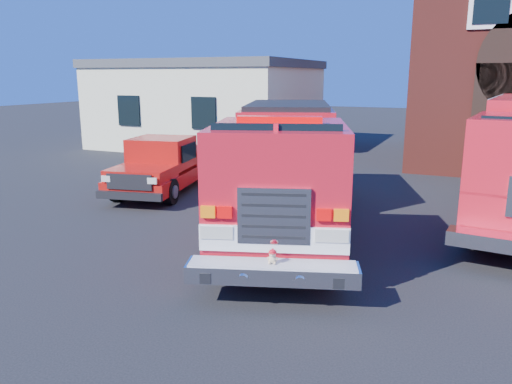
% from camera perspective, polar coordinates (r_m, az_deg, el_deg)
% --- Properties ---
extents(ground, '(100.00, 100.00, 0.00)m').
position_cam_1_polar(ground, '(11.41, 2.45, -5.11)').
color(ground, black).
rests_on(ground, ground).
extents(side_building, '(10.20, 8.20, 4.35)m').
position_cam_1_polar(side_building, '(26.51, -5.43, 10.10)').
color(side_building, beige).
rests_on(side_building, ground).
extents(fire_engine, '(5.38, 9.60, 2.86)m').
position_cam_1_polar(fire_engine, '(12.16, 3.28, 3.20)').
color(fire_engine, black).
rests_on(fire_engine, ground).
extents(pickup_truck, '(2.91, 5.53, 1.72)m').
position_cam_1_polar(pickup_truck, '(16.10, -10.30, 3.04)').
color(pickup_truck, black).
rests_on(pickup_truck, ground).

